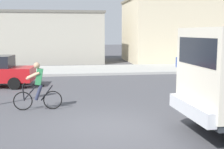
% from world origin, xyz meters
% --- Properties ---
extents(ground_plane, '(120.00, 120.00, 0.00)m').
position_xyz_m(ground_plane, '(0.00, 0.00, 0.00)').
color(ground_plane, '#4C4C51').
extents(sidewalk_far, '(80.00, 5.00, 0.16)m').
position_xyz_m(sidewalk_far, '(0.00, 13.20, 0.08)').
color(sidewalk_far, '#ADADA8').
rests_on(sidewalk_far, ground).
extents(cyclist, '(1.73, 0.50, 1.72)m').
position_xyz_m(cyclist, '(-2.21, 2.28, 0.86)').
color(cyclist, black).
rests_on(cyclist, ground).
extents(pedestrian_near_kerb, '(0.34, 0.22, 1.62)m').
position_xyz_m(pedestrian_near_kerb, '(5.03, 7.39, 0.85)').
color(pedestrian_near_kerb, '#2D334C').
rests_on(pedestrian_near_kerb, ground).
extents(building_mid_block, '(10.62, 6.82, 4.61)m').
position_xyz_m(building_mid_block, '(-3.08, 20.80, 2.31)').
color(building_mid_block, '#B2AD9E').
rests_on(building_mid_block, ground).
extents(building_corner_right, '(11.10, 7.52, 5.85)m').
position_xyz_m(building_corner_right, '(10.08, 19.40, 2.93)').
color(building_corner_right, beige).
rests_on(building_corner_right, ground).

